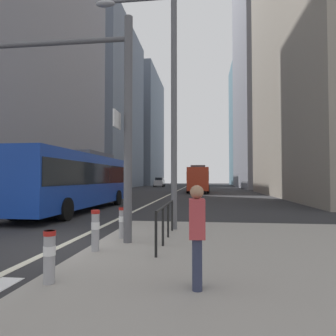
{
  "coord_description": "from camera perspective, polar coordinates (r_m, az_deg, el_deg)",
  "views": [
    {
      "loc": [
        3.82,
        -7.55,
        1.83
      ],
      "look_at": [
        0.26,
        21.98,
        2.84
      ],
      "focal_mm": 31.96,
      "sensor_mm": 36.0,
      "label": 1
    }
  ],
  "objects": [
    {
      "name": "city_bus_red_receding",
      "position": [
        39.46,
        5.82,
        -1.92
      ],
      "size": [
        2.72,
        10.8,
        3.4
      ],
      "color": "red",
      "rests_on": "ground"
    },
    {
      "name": "car_oncoming_mid",
      "position": [
        62.73,
        -1.66,
        -2.71
      ],
      "size": [
        2.13,
        4.38,
        1.94
      ],
      "color": "silver",
      "rests_on": "ground"
    },
    {
      "name": "office_tower_left_far",
      "position": [
        87.32,
        -6.38,
        7.21
      ],
      "size": [
        13.77,
        24.53,
        31.42
      ],
      "primitive_type": "cube",
      "color": "slate",
      "rests_on": "ground"
    },
    {
      "name": "ground_plane",
      "position": [
        27.87,
        -1.02,
        -5.71
      ],
      "size": [
        160.0,
        160.0,
        0.0
      ],
      "primitive_type": "plane",
      "color": "#28282B"
    },
    {
      "name": "pedestrian_waiting",
      "position": [
        4.68,
        5.54,
        -11.96
      ],
      "size": [
        0.26,
        0.39,
        1.57
      ],
      "color": "#2D334C",
      "rests_on": "median_island"
    },
    {
      "name": "car_receding_near",
      "position": [
        53.11,
        5.49,
        -2.84
      ],
      "size": [
        2.21,
        4.42,
        1.94
      ],
      "color": "gold",
      "rests_on": "ground"
    },
    {
      "name": "bollard_back",
      "position": [
        8.6,
        -8.73,
        -9.93
      ],
      "size": [
        0.2,
        0.2,
        0.86
      ],
      "color": "#99999E",
      "rests_on": "median_island"
    },
    {
      "name": "office_tower_right_mid",
      "position": [
        65.59,
        19.27,
        21.71
      ],
      "size": [
        12.94,
        23.0,
        56.05
      ],
      "primitive_type": "cube",
      "color": "gray",
      "rests_on": "ground"
    },
    {
      "name": "street_lamp_post",
      "position": [
        10.5,
        1.14,
        17.27
      ],
      "size": [
        5.5,
        0.32,
        8.0
      ],
      "color": "#56565B",
      "rests_on": "median_island"
    },
    {
      "name": "traffic_signal_gantry",
      "position": [
        9.06,
        -22.06,
        12.99
      ],
      "size": [
        6.75,
        0.65,
        6.0
      ],
      "color": "#515156",
      "rests_on": "median_island"
    },
    {
      "name": "city_bus_blue_oncoming",
      "position": [
        17.48,
        -16.91,
        -1.83
      ],
      "size": [
        2.76,
        11.8,
        3.4
      ],
      "color": "#14389E",
      "rests_on": "ground"
    },
    {
      "name": "lane_centre_line",
      "position": [
        37.78,
        1.07,
        -4.71
      ],
      "size": [
        0.2,
        80.0,
        0.01
      ],
      "primitive_type": "cube",
      "color": "beige",
      "rests_on": "ground"
    },
    {
      "name": "median_island",
      "position": [
        6.98,
        21.47,
        -16.35
      ],
      "size": [
        9.0,
        10.0,
        0.15
      ],
      "primitive_type": "cube",
      "color": "gray",
      "rests_on": "ground"
    },
    {
      "name": "bollard_left",
      "position": [
        5.32,
        -21.68,
        -14.97
      ],
      "size": [
        0.2,
        0.2,
        0.84
      ],
      "color": "#99999E",
      "rests_on": "median_island"
    },
    {
      "name": "office_tower_right_far",
      "position": [
        84.6,
        15.9,
        8.15
      ],
      "size": [
        11.26,
        18.7,
        33.1
      ],
      "primitive_type": "cube",
      "color": "slate",
      "rests_on": "ground"
    },
    {
      "name": "pedestrian_railing",
      "position": [
        8.06,
        -0.45,
        -8.96
      ],
      "size": [
        0.06,
        3.29,
        0.98
      ],
      "color": "black",
      "rests_on": "median_island"
    },
    {
      "name": "bollard_right",
      "position": [
        7.24,
        -13.68,
        -11.1
      ],
      "size": [
        0.2,
        0.2,
        0.94
      ],
      "color": "#99999E",
      "rests_on": "median_island"
    },
    {
      "name": "office_tower_left_mid",
      "position": [
        61.18,
        -12.47,
        11.37
      ],
      "size": [
        11.79,
        23.58,
        31.75
      ],
      "primitive_type": "cube",
      "color": "slate",
      "rests_on": "ground"
    }
  ]
}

